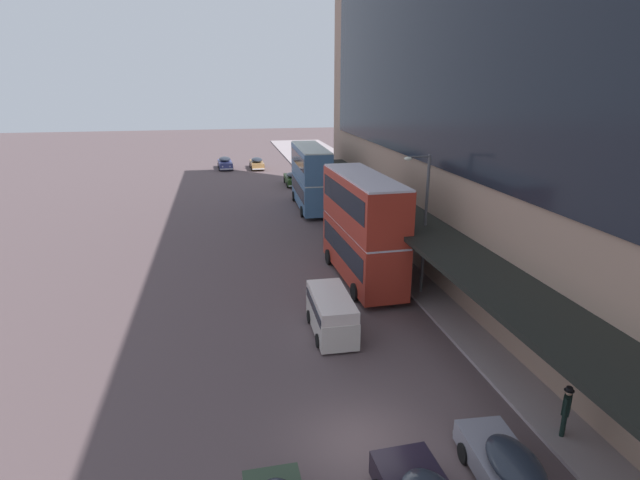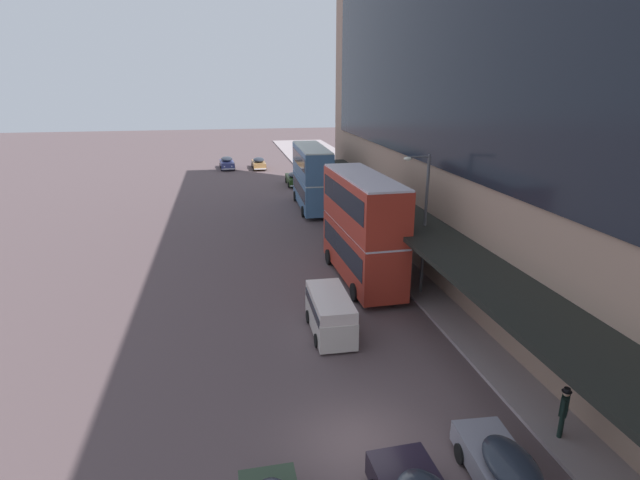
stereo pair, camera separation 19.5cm
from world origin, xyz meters
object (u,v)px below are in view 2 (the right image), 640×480
Objects in this scene: transit_bus_kerbside_front at (362,225)px; street_lamp at (423,216)px; pedestrian_at_kerb at (564,410)px; transit_bus_kerbside_rear at (312,176)px; sedan_oncoming_rear at (259,163)px; sedan_second_mid at (227,163)px; sedan_trailing_near at (294,179)px; vw_van at (330,311)px; sedan_far_back at (507,474)px.

transit_bus_kerbside_front is 1.20× the size of street_lamp.
transit_bus_kerbside_front is 15.61m from pedestrian_at_kerb.
transit_bus_kerbside_rear is 33.80m from pedestrian_at_kerb.
transit_bus_kerbside_rear reaches higher than sedan_oncoming_rear.
sedan_trailing_near is at bearing -59.86° from sedan_second_mid.
pedestrian_at_kerb is (2.67, -45.32, 0.43)m from sedan_trailing_near.
vw_van is 2.46× the size of pedestrian_at_kerb.
transit_bus_kerbside_front reaches higher than transit_bus_kerbside_rear.
pedestrian_at_kerb reaches higher than sedan_far_back.
street_lamp reaches higher than pedestrian_at_kerb.
pedestrian_at_kerb is at bearing -55.93° from vw_van.
pedestrian_at_kerb is (2.64, -33.64, -2.00)m from transit_bus_kerbside_rear.
pedestrian_at_kerb is 12.89m from street_lamp.
pedestrian_at_kerb reaches higher than sedan_trailing_near.
sedan_oncoming_rear is at bearing 105.04° from sedan_trailing_near.
transit_bus_kerbside_rear reaches higher than sedan_second_mid.
vw_van is (-3.41, -36.32, 0.35)m from sedan_trailing_near.
street_lamp is (2.48, -32.91, 3.89)m from sedan_trailing_near.
street_lamp is (-0.20, 12.41, 3.46)m from pedestrian_at_kerb.
vw_van is at bearing 124.07° from pedestrian_at_kerb.
transit_bus_kerbside_front is 7.39m from vw_van.
sedan_trailing_near is 1.04× the size of sedan_far_back.
sedan_trailing_near is 0.63× the size of street_lamp.
street_lamp reaches higher than sedan_trailing_near.
sedan_far_back is at bearing -83.17° from sedan_second_mid.
vw_van is (-3.44, -24.65, -2.09)m from transit_bus_kerbside_rear.
sedan_second_mid is 1.09× the size of vw_van.
pedestrian_at_kerb is (2.82, -15.18, -2.30)m from transit_bus_kerbside_front.
street_lamp is at bearing -46.54° from transit_bus_kerbside_front.
transit_bus_kerbside_rear is 21.42m from street_lamp.
sedan_second_mid is 2.69× the size of pedestrian_at_kerb.
pedestrian_at_kerb reaches higher than sedan_oncoming_rear.
sedan_far_back is at bearing -87.23° from sedan_oncoming_rear.
sedan_oncoming_rear is at bearing 92.77° from sedan_far_back.
sedan_oncoming_rear is 48.63m from vw_van.
sedan_oncoming_rear is 4.45m from sedan_second_mid.
transit_bus_kerbside_rear reaches higher than vw_van.
sedan_far_back is at bearing -90.75° from transit_bus_kerbside_rear.
street_lamp reaches higher than sedan_far_back.
transit_bus_kerbside_rear is at bearing 89.25° from sedan_far_back.
transit_bus_kerbside_front is 1.96× the size of sedan_far_back.
sedan_oncoming_rear is (-3.16, 42.44, -2.69)m from transit_bus_kerbside_front.
transit_bus_kerbside_front is 2.05× the size of vw_van.
sedan_oncoming_rear is 12.74m from sedan_trailing_near.
street_lamp is (2.44, -21.23, 1.45)m from transit_bus_kerbside_rear.
sedan_far_back is 0.61× the size of street_lamp.
sedan_second_mid is at bearing 107.19° from transit_bus_kerbside_rear.
transit_bus_kerbside_rear is 35.59m from sedan_far_back.
sedan_second_mid reaches higher than sedan_oncoming_rear.
sedan_second_mid is at bearing 99.84° from transit_bus_kerbside_front.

